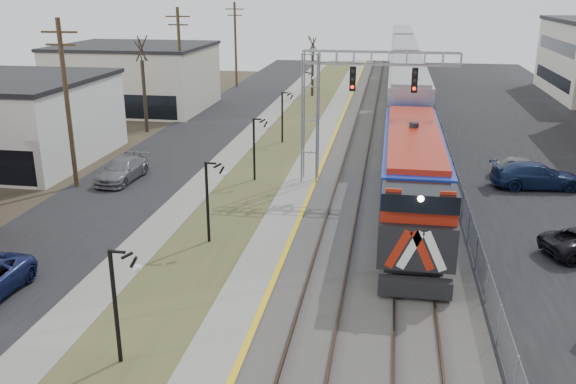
# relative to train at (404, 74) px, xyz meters

# --- Properties ---
(street_west) EXTENTS (7.00, 120.00, 0.04)m
(street_west) POSITION_rel_train_xyz_m (-17.00, -22.98, -2.90)
(street_west) COLOR black
(street_west) RESTS_ON ground
(sidewalk) EXTENTS (2.00, 120.00, 0.08)m
(sidewalk) POSITION_rel_train_xyz_m (-12.50, -22.98, -2.88)
(sidewalk) COLOR gray
(sidewalk) RESTS_ON ground
(grass_median) EXTENTS (4.00, 120.00, 0.06)m
(grass_median) POSITION_rel_train_xyz_m (-9.50, -22.98, -2.89)
(grass_median) COLOR #484D29
(grass_median) RESTS_ON ground
(platform) EXTENTS (2.00, 120.00, 0.24)m
(platform) POSITION_rel_train_xyz_m (-6.50, -22.98, -2.80)
(platform) COLOR gray
(platform) RESTS_ON ground
(ballast_bed) EXTENTS (8.00, 120.00, 0.20)m
(ballast_bed) POSITION_rel_train_xyz_m (-1.50, -22.98, -2.82)
(ballast_bed) COLOR #595651
(ballast_bed) RESTS_ON ground
(parking_lot) EXTENTS (16.00, 120.00, 0.04)m
(parking_lot) POSITION_rel_train_xyz_m (10.50, -22.98, -2.90)
(parking_lot) COLOR black
(parking_lot) RESTS_ON ground
(platform_edge) EXTENTS (0.24, 120.00, 0.01)m
(platform_edge) POSITION_rel_train_xyz_m (-5.62, -22.98, -2.67)
(platform_edge) COLOR gold
(platform_edge) RESTS_ON platform
(track_near) EXTENTS (1.58, 120.00, 0.15)m
(track_near) POSITION_rel_train_xyz_m (-3.50, -22.98, -2.64)
(track_near) COLOR #2D2119
(track_near) RESTS_ON ballast_bed
(track_far) EXTENTS (1.58, 120.00, 0.15)m
(track_far) POSITION_rel_train_xyz_m (-0.00, -22.98, -2.64)
(track_far) COLOR #2D2119
(track_far) RESTS_ON ballast_bed
(train) EXTENTS (3.00, 85.85, 5.33)m
(train) POSITION_rel_train_xyz_m (0.00, 0.00, 0.00)
(train) COLOR #132C9F
(train) RESTS_ON ground
(signal_gantry) EXTENTS (9.00, 1.07, 8.15)m
(signal_gantry) POSITION_rel_train_xyz_m (-4.28, -29.99, 2.67)
(signal_gantry) COLOR gray
(signal_gantry) RESTS_ON ground
(lampposts) EXTENTS (0.14, 62.14, 4.00)m
(lampposts) POSITION_rel_train_xyz_m (-9.50, -39.70, -0.92)
(lampposts) COLOR black
(lampposts) RESTS_ON ground
(utility_poles) EXTENTS (0.28, 80.28, 10.00)m
(utility_poles) POSITION_rel_train_xyz_m (-20.00, -32.98, 2.08)
(utility_poles) COLOR #4C3823
(utility_poles) RESTS_ON ground
(fence) EXTENTS (0.04, 120.00, 1.60)m
(fence) POSITION_rel_train_xyz_m (2.70, -22.98, -2.12)
(fence) COLOR gray
(fence) RESTS_ON ground
(bare_trees) EXTENTS (12.30, 42.30, 5.95)m
(bare_trees) POSITION_rel_train_xyz_m (-18.16, -19.07, -0.22)
(bare_trees) COLOR #382D23
(bare_trees) RESTS_ON ground
(car_lot_d) EXTENTS (5.52, 2.74, 1.54)m
(car_lot_d) POSITION_rel_train_xyz_m (7.65, -28.65, -2.15)
(car_lot_d) COLOR #16264D
(car_lot_d) RESTS_ON ground
(car_lot_e) EXTENTS (4.17, 2.30, 1.34)m
(car_lot_e) POSITION_rel_train_xyz_m (7.34, -26.68, -2.25)
(car_lot_e) COLOR slate
(car_lot_e) RESTS_ON ground
(car_street_b) EXTENTS (2.17, 4.83, 1.37)m
(car_street_b) POSITION_rel_train_xyz_m (-17.67, -31.44, -2.23)
(car_street_b) COLOR slate
(car_street_b) RESTS_ON ground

